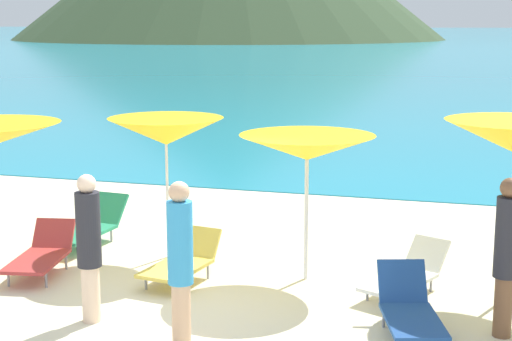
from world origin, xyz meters
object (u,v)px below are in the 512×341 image
at_px(lounge_chair_6, 90,226).
at_px(beachgoer_3, 180,257).
at_px(umbrella_3, 307,148).
at_px(lounge_chair_0, 42,253).
at_px(lounge_chair_3, 407,274).
at_px(beachgoer_2, 89,243).
at_px(lounge_chair_4, 183,261).
at_px(beachgoer_0, 507,251).
at_px(lounge_chair_7, 409,308).
at_px(umbrella_2, 166,131).

relative_size(lounge_chair_6, beachgoer_3, 0.90).
relative_size(umbrella_3, lounge_chair_0, 1.34).
distance_m(lounge_chair_3, beachgoer_2, 4.24).
bearing_deg(lounge_chair_4, lounge_chair_0, -163.26).
height_order(lounge_chair_6, beachgoer_3, beachgoer_3).
height_order(umbrella_3, beachgoer_0, umbrella_3).
height_order(lounge_chair_7, beachgoer_3, beachgoer_3).
bearing_deg(beachgoer_3, lounge_chair_0, -45.99).
xyz_separation_m(lounge_chair_3, beachgoer_3, (-2.28, -2.45, 0.77)).
distance_m(umbrella_3, beachgoer_3, 2.89).
relative_size(lounge_chair_0, beachgoer_2, 0.84).
relative_size(beachgoer_2, beachgoer_3, 0.97).
bearing_deg(umbrella_2, beachgoer_3, -64.92).
distance_m(umbrella_3, lounge_chair_3, 2.18).
bearing_deg(lounge_chair_0, beachgoer_0, -15.06).
distance_m(beachgoer_0, beachgoer_2, 4.89).
bearing_deg(beachgoer_2, lounge_chair_7, -20.17).
bearing_deg(lounge_chair_4, beachgoer_3, -59.75).
bearing_deg(lounge_chair_4, lounge_chair_6, 157.37).
height_order(umbrella_2, lounge_chair_6, umbrella_2).
distance_m(lounge_chair_6, beachgoer_3, 4.55).
bearing_deg(lounge_chair_7, beachgoer_0, -4.29).
height_order(lounge_chair_0, beachgoer_2, beachgoer_2).
height_order(umbrella_3, lounge_chair_6, umbrella_3).
height_order(lounge_chair_4, lounge_chair_6, lounge_chair_6).
relative_size(umbrella_2, lounge_chair_0, 1.41).
distance_m(lounge_chair_4, beachgoer_2, 1.91).
xyz_separation_m(lounge_chair_4, beachgoer_3, (0.79, -2.05, 0.73)).
xyz_separation_m(lounge_chair_3, beachgoer_0, (1.21, -1.20, 0.77)).
relative_size(lounge_chair_0, beachgoer_0, 0.82).
distance_m(lounge_chair_4, beachgoer_3, 2.31).
bearing_deg(beachgoer_3, umbrella_3, -122.24).
bearing_deg(lounge_chair_7, umbrella_2, 135.53).
relative_size(umbrella_2, beachgoer_3, 1.15).
relative_size(lounge_chair_3, lounge_chair_7, 1.11).
distance_m(lounge_chair_6, beachgoer_2, 3.53).
bearing_deg(lounge_chair_6, lounge_chair_3, -4.55).
xyz_separation_m(umbrella_2, lounge_chair_3, (3.71, -0.60, -1.71)).
bearing_deg(lounge_chair_0, lounge_chair_3, -2.85).
height_order(lounge_chair_6, beachgoer_0, beachgoer_0).
distance_m(beachgoer_0, beachgoer_3, 3.71).
xyz_separation_m(lounge_chair_0, lounge_chair_6, (-0.09, 1.61, -0.00)).
height_order(umbrella_2, beachgoer_2, umbrella_2).
relative_size(lounge_chair_4, beachgoer_0, 0.77).
bearing_deg(umbrella_2, lounge_chair_6, 167.89).
xyz_separation_m(lounge_chair_6, beachgoer_3, (2.96, -3.38, 0.72)).
bearing_deg(beachgoer_0, lounge_chair_4, 124.39).
relative_size(lounge_chair_3, beachgoer_2, 0.91).
xyz_separation_m(umbrella_2, lounge_chair_7, (3.87, -2.03, -1.66)).
xyz_separation_m(lounge_chair_6, lounge_chair_7, (5.40, -2.36, 0.01)).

